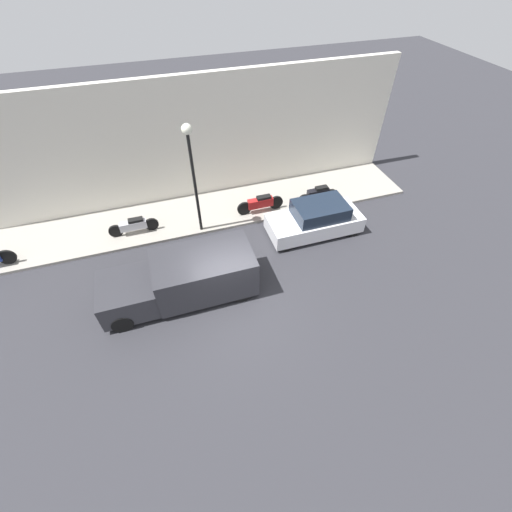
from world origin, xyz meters
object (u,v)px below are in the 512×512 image
object	(u,v)px
motorcycle_black	(318,194)
parked_car	(316,219)
scooter_silver	(134,225)
streetlamp	(191,161)
motorcycle_red	(261,203)
delivery_van	(182,279)

from	to	relation	value
motorcycle_black	parked_car	bearing A→B (deg)	151.50
scooter_silver	streetlamp	bearing A→B (deg)	-102.76
scooter_silver	motorcycle_red	world-z (taller)	motorcycle_red
delivery_van	scooter_silver	distance (m)	4.18
parked_car	delivery_van	world-z (taller)	delivery_van
streetlamp	motorcycle_black	bearing A→B (deg)	-87.19
motorcycle_red	streetlamp	xyz separation A→B (m)	(-0.42, 2.84, 2.84)
delivery_van	streetlamp	world-z (taller)	streetlamp
delivery_van	motorcycle_red	distance (m)	5.55
scooter_silver	motorcycle_red	bearing A→B (deg)	-92.06
motorcycle_black	streetlamp	size ratio (longest dim) A/B	0.42
motorcycle_red	streetlamp	size ratio (longest dim) A/B	0.46
parked_car	streetlamp	size ratio (longest dim) A/B	0.84
delivery_van	motorcycle_black	world-z (taller)	delivery_van
parked_car	streetlamp	world-z (taller)	streetlamp
motorcycle_black	motorcycle_red	distance (m)	2.78
motorcycle_red	scooter_silver	bearing A→B (deg)	87.94
streetlamp	scooter_silver	bearing A→B (deg)	77.24
delivery_van	scooter_silver	world-z (taller)	delivery_van
parked_car	motorcycle_red	xyz separation A→B (m)	(1.93, 1.81, -0.10)
parked_car	motorcycle_red	bearing A→B (deg)	43.21
parked_car	motorcycle_black	world-z (taller)	parked_car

